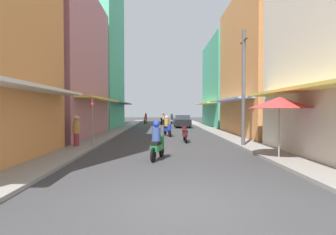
% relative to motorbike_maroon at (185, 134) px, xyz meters
% --- Properties ---
extents(ground_plane, '(102.25, 102.25, 0.00)m').
position_rel_motorbike_maroon_xyz_m(ground_plane, '(-1.11, 7.71, -0.50)').
color(ground_plane, '#38383A').
extents(sidewalk_left, '(1.52, 54.48, 0.12)m').
position_rel_motorbike_maroon_xyz_m(sidewalk_left, '(-5.69, 7.71, -0.44)').
color(sidewalk_left, gray).
rests_on(sidewalk_left, ground).
extents(sidewalk_right, '(1.52, 54.48, 0.12)m').
position_rel_motorbike_maroon_xyz_m(sidewalk_right, '(3.47, 7.71, -0.44)').
color(sidewalk_right, gray).
rests_on(sidewalk_right, ground).
extents(building_left_mid, '(7.05, 10.78, 10.69)m').
position_rel_motorbike_maroon_xyz_m(building_left_mid, '(-9.44, 3.24, 4.84)').
color(building_left_mid, '#B7727F').
rests_on(building_left_mid, ground).
extents(building_left_far, '(7.05, 10.46, 16.93)m').
position_rel_motorbike_maroon_xyz_m(building_left_far, '(-9.44, 14.31, 7.95)').
color(building_left_far, '#4CB28C').
rests_on(building_left_far, ground).
extents(building_right_mid, '(7.05, 10.62, 10.91)m').
position_rel_motorbike_maroon_xyz_m(building_right_mid, '(7.22, 4.13, 4.95)').
color(building_right_mid, '#D88C4C').
rests_on(building_right_mid, ground).
extents(building_right_far, '(7.05, 10.80, 10.25)m').
position_rel_motorbike_maroon_xyz_m(building_right_far, '(7.22, 15.67, 4.62)').
color(building_right_far, '#4CB28C').
rests_on(building_right_far, ground).
extents(motorbike_maroon, '(0.55, 1.81, 0.96)m').
position_rel_motorbike_maroon_xyz_m(motorbike_maroon, '(0.00, 0.00, 0.00)').
color(motorbike_maroon, black).
rests_on(motorbike_maroon, ground).
extents(motorbike_black, '(0.78, 1.73, 1.58)m').
position_rel_motorbike_maroon_xyz_m(motorbike_black, '(-1.28, 19.44, 0.20)').
color(motorbike_black, black).
rests_on(motorbike_black, ground).
extents(motorbike_silver, '(0.55, 1.81, 1.58)m').
position_rel_motorbike_maroon_xyz_m(motorbike_silver, '(-0.03, 22.45, 0.20)').
color(motorbike_silver, black).
rests_on(motorbike_silver, ground).
extents(motorbike_green, '(0.67, 1.77, 1.58)m').
position_rel_motorbike_maroon_xyz_m(motorbike_green, '(-1.63, -6.13, 0.20)').
color(motorbike_green, black).
rests_on(motorbike_green, ground).
extents(motorbike_orange, '(0.56, 1.80, 1.58)m').
position_rel_motorbike_maroon_xyz_m(motorbike_orange, '(-3.85, 23.17, 0.20)').
color(motorbike_orange, black).
rests_on(motorbike_orange, ground).
extents(motorbike_blue, '(0.69, 1.76, 1.58)m').
position_rel_motorbike_maroon_xyz_m(motorbike_blue, '(-1.04, 3.78, 0.20)').
color(motorbike_blue, black).
rests_on(motorbike_blue, ground).
extents(parked_car, '(1.84, 4.13, 1.45)m').
position_rel_motorbike_maroon_xyz_m(parked_car, '(0.88, 14.55, 0.24)').
color(parked_car, black).
rests_on(parked_car, ground).
extents(pedestrian_midway, '(0.44, 0.44, 1.76)m').
position_rel_motorbike_maroon_xyz_m(pedestrian_midway, '(-5.96, -2.69, 0.49)').
color(pedestrian_midway, '#99333F').
rests_on(pedestrian_midway, ground).
extents(vendor_umbrella, '(2.39, 2.39, 2.53)m').
position_rel_motorbike_maroon_xyz_m(vendor_umbrella, '(3.15, -6.61, 1.80)').
color(vendor_umbrella, '#99999E').
rests_on(vendor_umbrella, ground).
extents(utility_pole, '(0.20, 1.20, 6.34)m').
position_rel_motorbike_maroon_xyz_m(utility_pole, '(2.96, -2.49, 2.74)').
color(utility_pole, '#4C4C4F').
rests_on(utility_pole, ground).
extents(street_sign_no_entry, '(0.07, 0.60, 2.65)m').
position_rel_motorbike_maroon_xyz_m(street_sign_no_entry, '(-5.08, -2.89, 1.21)').
color(street_sign_no_entry, gray).
rests_on(street_sign_no_entry, ground).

